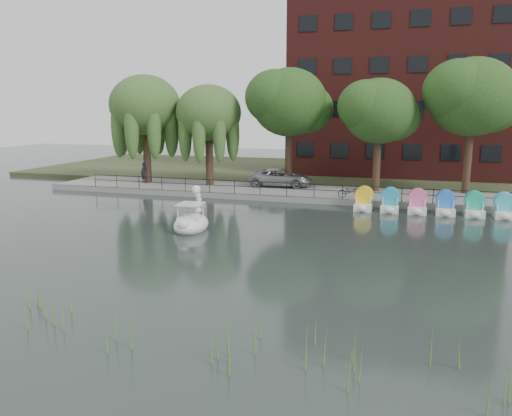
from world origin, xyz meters
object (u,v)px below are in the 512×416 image
at_px(bicycle, 350,191).
at_px(pedestrian, 144,171).
at_px(minivan, 281,176).
at_px(swan_boat, 192,221).

relative_size(bicycle, pedestrian, 0.87).
height_order(minivan, pedestrian, pedestrian).
bearing_deg(bicycle, pedestrian, 63.62).
xyz_separation_m(bicycle, pedestrian, (-17.63, 2.25, 0.49)).
relative_size(bicycle, swan_boat, 0.58).
distance_m(minivan, swan_boat, 14.44).
bearing_deg(swan_boat, bicycle, 51.43).
bearing_deg(swan_boat, minivan, 80.85).
xyz_separation_m(minivan, bicycle, (6.03, -3.74, -0.31)).
bearing_deg(minivan, swan_boat, 168.82).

